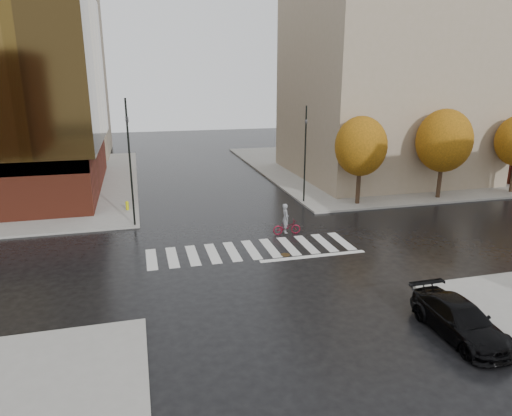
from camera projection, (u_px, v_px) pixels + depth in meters
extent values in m
plane|color=black|center=(254.00, 253.00, 25.15)|extent=(120.00, 120.00, 0.00)
cube|color=gray|center=(391.00, 165.00, 49.78)|extent=(30.00, 30.00, 0.15)
cube|color=silver|center=(251.00, 250.00, 25.62)|extent=(12.00, 3.00, 0.01)
cube|color=gray|center=(384.00, 79.00, 42.56)|extent=(16.00, 16.00, 18.00)
cube|color=gray|center=(40.00, 69.00, 52.77)|extent=(14.00, 12.00, 20.00)
cylinder|color=#322016|center=(358.00, 185.00, 34.05)|extent=(0.32, 0.32, 2.80)
ellipsoid|color=#AC6510|center=(361.00, 146.00, 33.23)|extent=(3.80, 3.80, 4.37)
cylinder|color=#322016|center=(440.00, 180.00, 35.76)|extent=(0.32, 0.32, 2.80)
ellipsoid|color=#AC6510|center=(444.00, 141.00, 34.90)|extent=(4.20, 4.20, 4.83)
imported|color=black|center=(460.00, 320.00, 17.00)|extent=(1.85, 4.50, 1.30)
imported|color=maroon|center=(287.00, 227.00, 28.02)|extent=(1.76, 0.70, 0.91)
imported|color=gray|center=(285.00, 218.00, 27.84)|extent=(0.48, 0.69, 1.84)
cylinder|color=black|center=(130.00, 164.00, 28.31)|extent=(0.12, 0.12, 7.98)
imported|color=black|center=(126.00, 117.00, 27.50)|extent=(0.21, 0.18, 1.00)
cylinder|color=black|center=(305.00, 155.00, 34.01)|extent=(0.12, 0.12, 7.18)
imported|color=black|center=(306.00, 119.00, 33.29)|extent=(0.15, 0.18, 0.90)
cylinder|color=#C5C50B|center=(127.00, 206.00, 32.66)|extent=(0.22, 0.22, 0.54)
sphere|color=#C5C50B|center=(127.00, 202.00, 32.58)|extent=(0.24, 0.24, 0.24)
cylinder|color=#453218|center=(285.00, 255.00, 24.88)|extent=(0.68, 0.68, 0.01)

